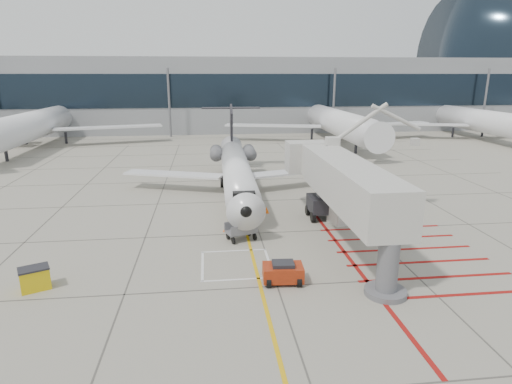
{
  "coord_description": "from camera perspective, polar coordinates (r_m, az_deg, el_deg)",
  "views": [
    {
      "loc": [
        -3.49,
        -24.47,
        10.99
      ],
      "look_at": [
        0.0,
        6.0,
        2.5
      ],
      "focal_mm": 30.0,
      "sensor_mm": 36.0,
      "label": 1
    }
  ],
  "objects": [
    {
      "name": "jet_bridge",
      "position": [
        27.81,
        12.32,
        -0.03
      ],
      "size": [
        8.87,
        18.65,
        7.45
      ],
      "primitive_type": null,
      "rotation": [
        0.0,
        0.0,
        0.0
      ],
      "color": "beige",
      "rests_on": "ground_plane"
    },
    {
      "name": "terminal_glass_band",
      "position": [
        81.6,
        3.07,
        13.35
      ],
      "size": [
        180.0,
        0.1,
        6.0
      ],
      "primitive_type": "cube",
      "color": "black",
      "rests_on": "ground_plane"
    },
    {
      "name": "pushback_tug",
      "position": [
        23.62,
        3.61,
        -10.56
      ],
      "size": [
        2.25,
        1.49,
        1.27
      ],
      "primitive_type": null,
      "rotation": [
        0.0,
        0.0,
        -0.06
      ],
      "color": "#9B290F",
      "rests_on": "ground_plane"
    },
    {
      "name": "cone_nose",
      "position": [
        31.03,
        -4.11,
        -4.87
      ],
      "size": [
        0.32,
        0.32,
        0.45
      ],
      "primitive_type": "cone",
      "color": "#EB580C",
      "rests_on": "ground_plane"
    },
    {
      "name": "bg_aircraft_d",
      "position": [
        84.76,
        27.46,
        10.19
      ],
      "size": [
        34.16,
        37.95,
        11.39
      ],
      "primitive_type": null,
      "color": "silver",
      "rests_on": "ground_plane"
    },
    {
      "name": "bg_aircraft_b",
      "position": [
        75.26,
        -27.19,
        10.16
      ],
      "size": [
        37.26,
        41.39,
        12.42
      ],
      "primitive_type": null,
      "color": "silver",
      "rests_on": "ground_plane"
    },
    {
      "name": "baggage_cart",
      "position": [
        29.33,
        -1.99,
        -5.21
      ],
      "size": [
        2.31,
        1.86,
        1.27
      ],
      "primitive_type": null,
      "rotation": [
        0.0,
        0.0,
        0.34
      ],
      "color": "#5E5E64",
      "rests_on": "ground_plane"
    },
    {
      "name": "cone_side",
      "position": [
        34.98,
        1.41,
        -2.38
      ],
      "size": [
        0.39,
        0.39,
        0.54
      ],
      "primitive_type": "cone",
      "color": "#FF620D",
      "rests_on": "ground_plane"
    },
    {
      "name": "bg_aircraft_c",
      "position": [
        73.72,
        10.28,
        11.36
      ],
      "size": [
        36.08,
        40.09,
        12.03
      ],
      "primitive_type": null,
      "color": "silver",
      "rests_on": "ground_plane"
    },
    {
      "name": "terminal_building",
      "position": [
        95.51,
        1.63,
        13.07
      ],
      "size": [
        180.0,
        28.0,
        14.0
      ],
      "primitive_type": "cube",
      "color": "gray",
      "rests_on": "ground_plane"
    },
    {
      "name": "ground_plane",
      "position": [
        27.05,
        1.46,
        -8.5
      ],
      "size": [
        260.0,
        260.0,
        0.0
      ],
      "primitive_type": "plane",
      "color": "gray",
      "rests_on": "ground"
    },
    {
      "name": "spill_bin",
      "position": [
        25.7,
        -27.41,
        -10.18
      ],
      "size": [
        1.7,
        1.47,
        1.24
      ],
      "primitive_type": null,
      "rotation": [
        0.0,
        0.0,
        0.43
      ],
      "color": "#DCB90C",
      "rests_on": "ground_plane"
    },
    {
      "name": "regional_jet",
      "position": [
        37.55,
        -2.47,
        4.27
      ],
      "size": [
        22.99,
        28.72,
        7.41
      ],
      "primitive_type": null,
      "rotation": [
        0.0,
        0.0,
        -0.02
      ],
      "color": "white",
      "rests_on": "ground_plane"
    },
    {
      "name": "ground_power_unit",
      "position": [
        33.24,
        11.89,
        -2.41
      ],
      "size": [
        2.77,
        2.11,
        1.94
      ],
      "primitive_type": null,
      "rotation": [
        0.0,
        0.0,
        0.31
      ],
      "color": "silver",
      "rests_on": "ground_plane"
    }
  ]
}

